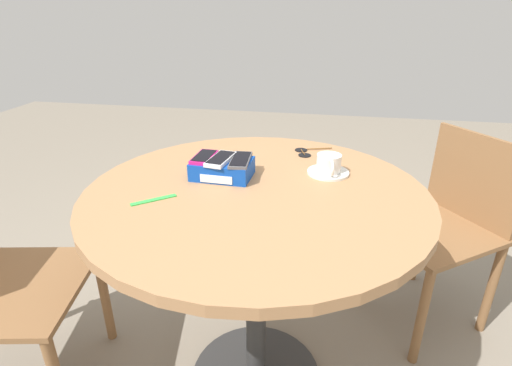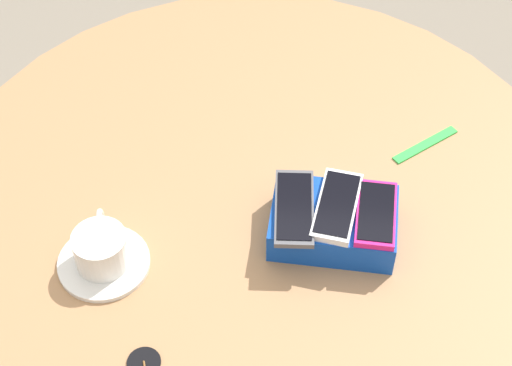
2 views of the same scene
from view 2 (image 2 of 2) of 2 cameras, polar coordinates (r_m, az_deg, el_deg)
name	(u,v)px [view 2 (image 2 of 2)]	position (r m, az deg, el deg)	size (l,w,h in m)	color
round_table	(256,244)	(1.45, 0.00, -4.09)	(1.02, 1.02, 0.78)	#2D2D2D
phone_box	(333,223)	(1.27, 5.17, -2.64)	(0.19, 0.13, 0.05)	#0F42AD
phone_magenta	(376,214)	(1.24, 8.01, -2.05)	(0.06, 0.12, 0.01)	#D11975
phone_white	(337,206)	(1.25, 5.42, -1.54)	(0.08, 0.14, 0.01)	silver
phone_gray	(294,208)	(1.24, 2.57, -1.65)	(0.06, 0.14, 0.01)	#515156
saucer	(104,263)	(1.27, -10.11, -5.26)	(0.13, 0.13, 0.01)	silver
coffee_cup	(101,248)	(1.24, -10.31, -4.27)	(0.08, 0.11, 0.06)	silver
lanyard_strap	(425,145)	(1.43, 11.22, 2.52)	(0.13, 0.02, 0.00)	green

